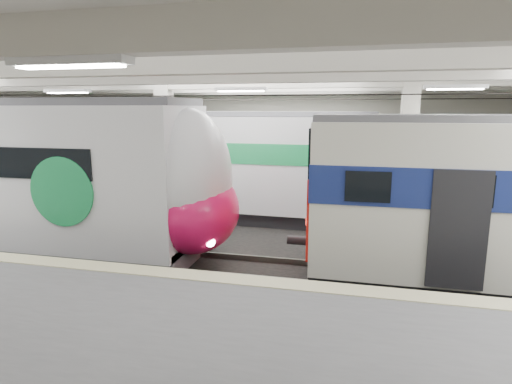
# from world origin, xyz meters

# --- Properties ---
(station_hall) EXTENTS (36.00, 24.00, 5.75)m
(station_hall) POSITION_xyz_m (0.00, -1.74, 3.24)
(station_hall) COLOR black
(station_hall) RESTS_ON ground
(modern_emu) EXTENTS (14.51, 3.00, 4.65)m
(modern_emu) POSITION_xyz_m (-6.22, -0.00, 2.28)
(modern_emu) COLOR silver
(modern_emu) RESTS_ON ground
(far_train) EXTENTS (13.28, 3.07, 4.25)m
(far_train) POSITION_xyz_m (-2.40, 5.50, 2.20)
(far_train) COLOR silver
(far_train) RESTS_ON ground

